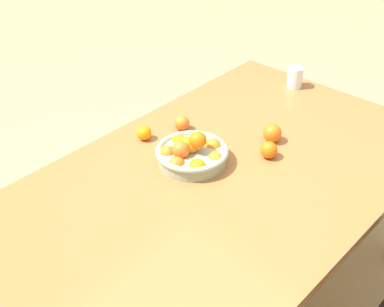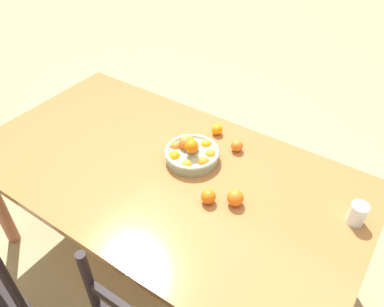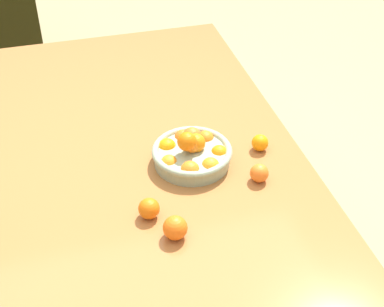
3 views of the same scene
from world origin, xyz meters
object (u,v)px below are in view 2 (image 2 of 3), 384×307
at_px(fruit_bowl, 192,153).
at_px(orange_loose_1, 208,197).
at_px(dining_table, 164,181).
at_px(drinking_glass, 357,214).
at_px(orange_loose_2, 237,146).
at_px(orange_loose_0, 217,130).
at_px(orange_loose_3, 235,198).

height_order(fruit_bowl, orange_loose_1, fruit_bowl).
height_order(dining_table, drinking_glass, drinking_glass).
distance_m(orange_loose_2, drinking_glass, 0.67).
xyz_separation_m(fruit_bowl, orange_loose_0, (0.01, -0.26, -0.01)).
distance_m(orange_loose_0, orange_loose_1, 0.51).
bearing_deg(orange_loose_1, fruit_bowl, -41.46).
bearing_deg(orange_loose_1, drinking_glass, -156.13).
xyz_separation_m(fruit_bowl, orange_loose_2, (-0.15, -0.19, -0.01)).
height_order(dining_table, orange_loose_3, orange_loose_3).
height_order(fruit_bowl, orange_loose_0, fruit_bowl).
height_order(orange_loose_0, orange_loose_2, orange_loose_2).
bearing_deg(dining_table, orange_loose_0, -99.92).
bearing_deg(orange_loose_0, dining_table, 80.08).
height_order(orange_loose_3, drinking_glass, drinking_glass).
height_order(dining_table, orange_loose_1, orange_loose_1).
height_order(fruit_bowl, orange_loose_2, fruit_bowl).
bearing_deg(orange_loose_2, orange_loose_3, 118.03).
distance_m(fruit_bowl, orange_loose_3, 0.36).
distance_m(orange_loose_0, drinking_glass, 0.84).
bearing_deg(drinking_glass, orange_loose_1, 23.87).
relative_size(orange_loose_1, orange_loose_3, 0.90).
relative_size(dining_table, orange_loose_3, 26.40).
bearing_deg(drinking_glass, orange_loose_3, 22.67).
bearing_deg(fruit_bowl, drinking_glass, -175.97).
relative_size(orange_loose_0, orange_loose_2, 0.96).
distance_m(orange_loose_0, orange_loose_3, 0.52).
distance_m(fruit_bowl, orange_loose_2, 0.25).
height_order(orange_loose_1, orange_loose_2, orange_loose_1).
height_order(orange_loose_2, orange_loose_3, orange_loose_3).
relative_size(orange_loose_1, orange_loose_2, 1.06).
distance_m(orange_loose_1, orange_loose_3, 0.12).
relative_size(fruit_bowl, orange_loose_3, 3.75).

